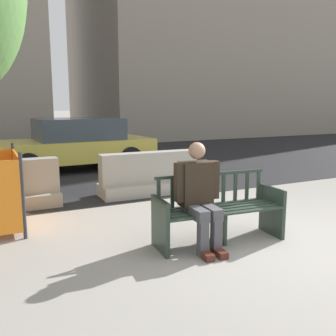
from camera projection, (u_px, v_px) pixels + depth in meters
name	position (u px, v px, depth m)	size (l,w,h in m)	color
ground_plane	(284.00, 242.00, 4.89)	(200.00, 200.00, 0.00)	gray
street_asphalt	(98.00, 157.00, 12.57)	(120.00, 12.00, 0.01)	black
street_bench	(219.00, 212.00, 4.84)	(1.72, 0.65, 0.88)	#28382D
seated_person	(199.00, 193.00, 4.62)	(0.59, 0.74, 1.31)	#2D2319
jersey_barrier_centre	(150.00, 177.00, 7.46)	(2.01, 0.71, 0.84)	#9E998E
car_taxi_near	(75.00, 144.00, 10.22)	(4.35, 2.08, 1.39)	#DBC64C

